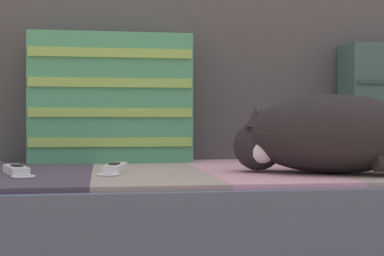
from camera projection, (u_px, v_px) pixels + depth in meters
couch at (246, 239)px, 1.50m from camera, size 1.91×0.91×0.37m
sofa_backrest at (216, 72)px, 1.88m from camera, size 1.87×0.14×0.55m
throw_pillow_striped at (111, 98)px, 1.68m from camera, size 0.46×0.14×0.36m
sleeping_cat at (324, 136)px, 1.30m from camera, size 0.45×0.36×0.18m
game_remote_near at (17, 170)px, 1.28m from camera, size 0.10×0.20×0.02m
game_remote_far at (115, 168)px, 1.34m from camera, size 0.08×0.20×0.02m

